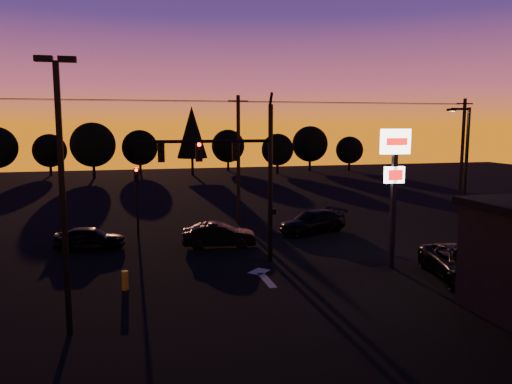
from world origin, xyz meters
TOP-DOWN VIEW (x-y plane):
  - ground at (0.00, 0.00)m, footprint 120.00×120.00m
  - lane_arrow at (0.50, 1.67)m, footprint 1.20×3.10m
  - traffic_signal_mast at (-0.10, 3.99)m, footprint 6.79×0.52m
  - secondary_signal at (-5.00, 11.49)m, footprint 0.30×0.31m
  - parking_lot_light at (-7.50, -3.00)m, footprint 1.25×0.30m
  - pylon_sign at (7.00, 1.50)m, footprint 1.50×0.28m
  - streetlight at (13.91, 5.50)m, footprint 1.55×0.35m
  - utility_pole_1 at (2.00, 14.00)m, footprint 1.40×0.26m
  - utility_pole_2 at (20.00, 14.00)m, footprint 1.40×0.26m
  - power_wires at (2.00, 14.00)m, footprint 36.00×1.22m
  - bollard at (-5.71, 1.23)m, footprint 0.28×0.28m
  - tree_1 at (-16.00, 53.00)m, footprint 4.54×4.54m
  - tree_2 at (-10.00, 48.00)m, footprint 5.77×5.78m
  - tree_3 at (-4.00, 52.00)m, footprint 4.95×4.95m
  - tree_4 at (3.00, 49.00)m, footprint 4.18×4.18m
  - tree_5 at (9.00, 54.00)m, footprint 4.95×4.95m
  - tree_6 at (15.00, 48.00)m, footprint 4.54×4.54m
  - tree_7 at (21.00, 51.00)m, footprint 5.36×5.36m
  - tree_8 at (27.00, 50.00)m, footprint 4.12×4.12m
  - car_left at (-7.69, 8.84)m, footprint 4.07×2.14m
  - car_mid at (-0.51, 7.70)m, footprint 4.37×2.06m
  - car_right at (6.06, 9.98)m, footprint 5.32×3.81m
  - suv_parked at (9.13, -1.07)m, footprint 3.62×5.80m

SIDE VIEW (x-z plane):
  - ground at x=0.00m, z-range 0.00..0.00m
  - lane_arrow at x=0.50m, z-range 0.00..0.01m
  - bollard at x=-5.71m, z-range 0.00..0.83m
  - car_left at x=-7.69m, z-range 0.00..1.32m
  - car_mid at x=-0.51m, z-range 0.00..1.38m
  - car_right at x=6.06m, z-range 0.00..1.43m
  - suv_parked at x=9.13m, z-range 0.00..1.50m
  - secondary_signal at x=-5.00m, z-range 0.69..5.04m
  - tree_8 at x=27.00m, z-range 0.53..5.71m
  - tree_1 at x=-16.00m, z-range 0.58..6.29m
  - tree_6 at x=15.00m, z-range 0.58..6.29m
  - tree_3 at x=-4.00m, z-range 0.63..6.86m
  - tree_5 at x=9.00m, z-range 0.63..6.86m
  - tree_7 at x=21.00m, z-range 0.69..7.43m
  - tree_2 at x=-10.00m, z-range 0.74..8.00m
  - streetlight at x=13.91m, z-range 0.42..8.42m
  - utility_pole_1 at x=2.00m, z-range 0.09..9.09m
  - utility_pole_2 at x=20.00m, z-range 0.09..9.09m
  - pylon_sign at x=7.00m, z-range 1.51..8.31m
  - traffic_signal_mast at x=-0.10m, z-range 0.65..9.23m
  - parking_lot_light at x=-7.50m, z-range 0.70..9.84m
  - tree_4 at x=3.00m, z-range 1.18..10.68m
  - power_wires at x=2.00m, z-range 8.53..8.60m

